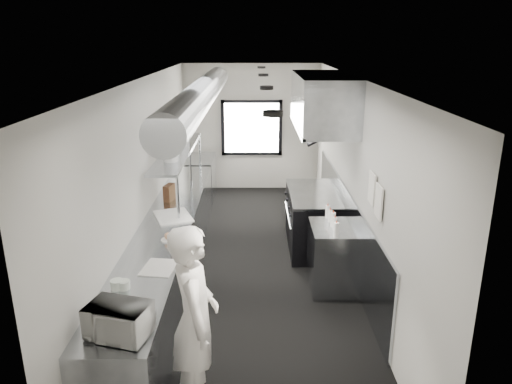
{
  "coord_description": "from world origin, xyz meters",
  "views": [
    {
      "loc": [
        0.05,
        -6.76,
        3.34
      ],
      "look_at": [
        0.08,
        -0.2,
        1.24
      ],
      "focal_mm": 34.09,
      "sensor_mm": 36.0,
      "label": 1
    }
  ],
  "objects_px": {
    "cutting_board": "(173,216)",
    "plate_stack_d": "(182,131)",
    "line_cook": "(195,319)",
    "squeeze_bottle_b": "(335,224)",
    "plate_stack_a": "(171,153)",
    "squeeze_bottle_a": "(336,230)",
    "deli_tub_b": "(117,284)",
    "deli_tub_a": "(124,285)",
    "small_plate": "(168,240)",
    "squeeze_bottle_c": "(333,220)",
    "exhaust_hood": "(322,102)",
    "pass_shelf": "(178,152)",
    "far_work_table": "(198,179)",
    "microwave": "(118,321)",
    "knife_block": "(169,193)",
    "bottle_station": "(334,258)",
    "plate_stack_c": "(181,137)",
    "squeeze_bottle_d": "(330,216)",
    "prep_counter": "(169,252)",
    "range": "(314,220)",
    "plate_stack_b": "(172,146)",
    "squeeze_bottle_e": "(328,212)"
  },
  "relations": [
    {
      "from": "cutting_board",
      "to": "plate_stack_d",
      "type": "height_order",
      "value": "plate_stack_d"
    },
    {
      "from": "line_cook",
      "to": "squeeze_bottle_b",
      "type": "distance_m",
      "value": 2.68
    },
    {
      "from": "plate_stack_a",
      "to": "squeeze_bottle_a",
      "type": "distance_m",
      "value": 2.72
    },
    {
      "from": "deli_tub_b",
      "to": "plate_stack_a",
      "type": "xyz_separation_m",
      "value": [
        0.15,
        2.63,
        0.75
      ]
    },
    {
      "from": "plate_stack_d",
      "to": "squeeze_bottle_a",
      "type": "xyz_separation_m",
      "value": [
        2.31,
        -2.75,
        -0.76
      ]
    },
    {
      "from": "deli_tub_b",
      "to": "deli_tub_a",
      "type": "bearing_deg",
      "value": -0.95
    },
    {
      "from": "plate_stack_a",
      "to": "small_plate",
      "type": "bearing_deg",
      "value": -83.69
    },
    {
      "from": "squeeze_bottle_c",
      "to": "squeeze_bottle_b",
      "type": "bearing_deg",
      "value": -86.5
    },
    {
      "from": "deli_tub_a",
      "to": "small_plate",
      "type": "distance_m",
      "value": 1.25
    },
    {
      "from": "deli_tub_a",
      "to": "small_plate",
      "type": "relative_size",
      "value": 0.68
    },
    {
      "from": "exhaust_hood",
      "to": "pass_shelf",
      "type": "height_order",
      "value": "exhaust_hood"
    },
    {
      "from": "exhaust_hood",
      "to": "deli_tub_a",
      "type": "bearing_deg",
      "value": -127.61
    },
    {
      "from": "far_work_table",
      "to": "microwave",
      "type": "height_order",
      "value": "microwave"
    },
    {
      "from": "far_work_table",
      "to": "knife_block",
      "type": "height_order",
      "value": "knife_block"
    },
    {
      "from": "far_work_table",
      "to": "deli_tub_b",
      "type": "xyz_separation_m",
      "value": [
        -0.19,
        -5.57,
        0.5
      ]
    },
    {
      "from": "bottle_station",
      "to": "plate_stack_d",
      "type": "distance_m",
      "value": 3.62
    },
    {
      "from": "far_work_table",
      "to": "plate_stack_d",
      "type": "distance_m",
      "value": 1.99
    },
    {
      "from": "deli_tub_b",
      "to": "plate_stack_c",
      "type": "distance_m",
      "value": 3.78
    },
    {
      "from": "bottle_station",
      "to": "squeeze_bottle_b",
      "type": "xyz_separation_m",
      "value": [
        -0.03,
        -0.1,
        0.54
      ]
    },
    {
      "from": "plate_stack_a",
      "to": "far_work_table",
      "type": "bearing_deg",
      "value": 89.34
    },
    {
      "from": "exhaust_hood",
      "to": "squeeze_bottle_d",
      "type": "height_order",
      "value": "exhaust_hood"
    },
    {
      "from": "prep_counter",
      "to": "small_plate",
      "type": "bearing_deg",
      "value": -79.22
    },
    {
      "from": "range",
      "to": "deli_tub_b",
      "type": "height_order",
      "value": "deli_tub_b"
    },
    {
      "from": "squeeze_bottle_b",
      "to": "deli_tub_b",
      "type": "bearing_deg",
      "value": -147.48
    },
    {
      "from": "pass_shelf",
      "to": "plate_stack_b",
      "type": "relative_size",
      "value": 10.46
    },
    {
      "from": "exhaust_hood",
      "to": "prep_counter",
      "type": "distance_m",
      "value": 3.2
    },
    {
      "from": "range",
      "to": "small_plate",
      "type": "relative_size",
      "value": 8.8
    },
    {
      "from": "deli_tub_a",
      "to": "plate_stack_c",
      "type": "distance_m",
      "value": 3.78
    },
    {
      "from": "range",
      "to": "line_cook",
      "type": "xyz_separation_m",
      "value": [
        -1.52,
        -3.65,
        0.44
      ]
    },
    {
      "from": "exhaust_hood",
      "to": "range",
      "type": "bearing_deg",
      "value": 180.0
    },
    {
      "from": "line_cook",
      "to": "plate_stack_a",
      "type": "bearing_deg",
      "value": 2.46
    },
    {
      "from": "exhaust_hood",
      "to": "squeeze_bottle_d",
      "type": "xyz_separation_m",
      "value": [
        0.0,
        -1.21,
        -1.4
      ]
    },
    {
      "from": "prep_counter",
      "to": "line_cook",
      "type": "xyz_separation_m",
      "value": [
        0.67,
        -2.45,
        0.46
      ]
    },
    {
      "from": "bottle_station",
      "to": "pass_shelf",
      "type": "bearing_deg",
      "value": 144.01
    },
    {
      "from": "line_cook",
      "to": "knife_block",
      "type": "xyz_separation_m",
      "value": [
        -0.79,
        3.38,
        0.12
      ]
    },
    {
      "from": "squeeze_bottle_e",
      "to": "deli_tub_a",
      "type": "bearing_deg",
      "value": -139.43
    },
    {
      "from": "squeeze_bottle_a",
      "to": "squeeze_bottle_e",
      "type": "distance_m",
      "value": 0.7
    },
    {
      "from": "knife_block",
      "to": "squeeze_bottle_a",
      "type": "relative_size",
      "value": 1.27
    },
    {
      "from": "deli_tub_a",
      "to": "plate_stack_b",
      "type": "xyz_separation_m",
      "value": [
        0.04,
        3.01,
        0.77
      ]
    },
    {
      "from": "bottle_station",
      "to": "small_plate",
      "type": "bearing_deg",
      "value": -168.49
    },
    {
      "from": "prep_counter",
      "to": "squeeze_bottle_b",
      "type": "bearing_deg",
      "value": -7.57
    },
    {
      "from": "squeeze_bottle_a",
      "to": "squeeze_bottle_d",
      "type": "height_order",
      "value": "squeeze_bottle_a"
    },
    {
      "from": "small_plate",
      "to": "squeeze_bottle_a",
      "type": "relative_size",
      "value": 0.91
    },
    {
      "from": "bottle_station",
      "to": "squeeze_bottle_c",
      "type": "relative_size",
      "value": 4.5
    },
    {
      "from": "plate_stack_c",
      "to": "pass_shelf",
      "type": "bearing_deg",
      "value": -90.54
    },
    {
      "from": "small_plate",
      "to": "prep_counter",
      "type": "bearing_deg",
      "value": 100.78
    },
    {
      "from": "microwave",
      "to": "deli_tub_a",
      "type": "xyz_separation_m",
      "value": [
        -0.17,
        0.81,
        -0.1
      ]
    },
    {
      "from": "bottle_station",
      "to": "squeeze_bottle_e",
      "type": "height_order",
      "value": "squeeze_bottle_e"
    },
    {
      "from": "knife_block",
      "to": "plate_stack_b",
      "type": "distance_m",
      "value": 0.72
    },
    {
      "from": "range",
      "to": "squeeze_bottle_c",
      "type": "bearing_deg",
      "value": -87.0
    }
  ]
}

